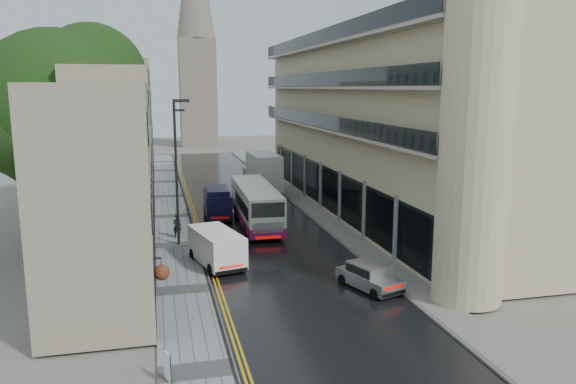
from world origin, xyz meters
name	(u,v)px	position (x,y,z in m)	size (l,w,h in m)	color
road	(247,213)	(0.00, 27.50, 0.01)	(9.00, 85.00, 0.02)	black
left_sidewalk	(173,217)	(-5.85, 27.50, 0.06)	(2.70, 85.00, 0.12)	gray
right_sidewalk	(312,209)	(5.40, 27.50, 0.06)	(1.80, 85.00, 0.12)	slate
old_shop_row	(122,138)	(-9.45, 30.00, 6.00)	(4.50, 56.00, 12.00)	gray
modern_block	(377,125)	(10.30, 26.00, 7.00)	(8.00, 40.00, 14.00)	#C6BA93
church_spire	(196,26)	(0.50, 82.00, 20.00)	(6.40, 6.40, 40.00)	gray
tree_near	(60,138)	(-12.50, 20.00, 6.95)	(10.56, 10.56, 13.89)	black
tree_far	(89,133)	(-12.20, 33.00, 6.23)	(9.24, 9.24, 12.46)	black
cream_bus	(246,214)	(-1.13, 20.79, 1.47)	(2.42, 10.64, 2.90)	silver
white_lorry	(255,178)	(1.63, 32.87, 2.02)	(2.29, 7.62, 4.00)	silver
silver_hatchback	(375,286)	(2.94, 7.74, 0.69)	(1.56, 3.56, 1.33)	#BBBCC0
white_van	(211,257)	(-4.30, 12.93, 1.05)	(1.95, 4.55, 2.06)	white
navy_van	(207,207)	(-3.40, 24.96, 1.24)	(1.92, 4.80, 2.45)	black
pedestrian	(177,226)	(-5.75, 20.93, 0.91)	(0.58, 0.38, 1.58)	black
lamp_post_near	(176,174)	(-5.72, 19.26, 4.66)	(1.02, 0.23, 9.08)	black
lamp_post_far	(176,157)	(-5.25, 32.59, 4.11)	(0.90, 0.20, 7.98)	black
estate_sign	(168,367)	(-6.84, 2.15, 0.63)	(0.08, 0.61, 1.01)	silver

